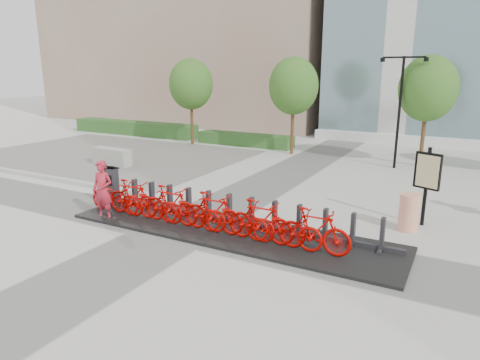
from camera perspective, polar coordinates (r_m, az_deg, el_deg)
The scene contains 26 objects.
ground at distance 12.50m, azimuth -7.37°, elevation -6.30°, with size 120.00×120.00×0.00m, color #B3B1A4.
gravel_patch at distance 23.99m, azimuth -17.13°, elevation 3.23°, with size 14.00×14.00×0.00m, color #4F4C48.
curb at distance 20.82m, azimuth -27.10°, elevation 0.83°, with size 14.00×0.25×0.15m, color #A9A9A4.
hedge_a at distance 31.29m, azimuth -13.92°, elevation 6.75°, with size 10.00×1.40×0.90m, color #1C4315.
hedge_b at distance 25.90m, azimuth 0.66°, elevation 5.43°, with size 6.00×1.20×0.70m, color #1C4315.
tree_0 at distance 26.13m, azimuth -6.56°, elevation 12.56°, with size 2.60×2.60×5.10m.
tree_1 at distance 23.04m, azimuth 7.15°, elevation 12.31°, with size 2.60×2.60×5.10m.
tree_2 at distance 21.53m, azimuth 23.77°, elevation 11.08°, with size 2.60×2.60×5.10m.
streetlamp at distance 20.68m, azimuth 20.59°, elevation 10.02°, with size 2.00×0.20×5.00m.
dock_pad at distance 12.05m, azimuth -1.47°, elevation -6.77°, with size 9.60×2.40×0.08m, color black.
dock_rail_posts at distance 12.26m, azimuth -0.13°, elevation -4.09°, with size 8.02×0.50×0.85m, color #27272B, non-canonical shape.
bike_0 at distance 13.90m, azimuth -16.32°, elevation -2.11°, with size 0.66×1.91×1.00m, color #AB0400.
bike_1 at distance 13.40m, azimuth -14.14°, elevation -2.33°, with size 0.52×1.85×1.11m, color #AB0400.
bike_2 at distance 12.96m, azimuth -11.76°, elevation -3.02°, with size 0.66×1.91×1.00m, color #AB0400.
bike_3 at distance 12.50m, azimuth -9.24°, elevation -3.28°, with size 0.52×1.85×1.11m, color #AB0400.
bike_4 at distance 12.11m, azimuth -6.52°, elevation -4.04°, with size 0.66×1.91×1.00m, color #AB0400.
bike_5 at distance 11.71m, azimuth -3.62°, elevation -4.34°, with size 0.52×1.85×1.11m, color #AB0400.
bike_6 at distance 11.38m, azimuth -0.53°, elevation -5.16°, with size 0.66×1.91×1.00m, color #AB0400.
bike_7 at distance 11.06m, azimuth 2.75°, elevation -5.49°, with size 0.52×1.85×1.11m, color #AB0400.
bike_8 at distance 10.80m, azimuth 6.21°, elevation -6.35°, with size 0.66×1.91×1.00m, color #AB0400.
bike_9 at distance 10.55m, azimuth 9.86°, elevation -6.68°, with size 0.52×1.85×1.11m, color #AB0400.
kiosk at distance 14.61m, azimuth -16.67°, elevation -0.73°, with size 0.46×0.41×1.36m.
worker_red at distance 13.44m, azimuth -17.85°, elevation -1.34°, with size 0.66×0.43×1.82m, color #AE2131.
construction_barrel at distance 12.91m, azimuth 21.60°, elevation -4.05°, with size 0.55×0.55×1.06m, color #D85919.
jersey_barrier at distance 21.25m, azimuth -16.72°, elevation 2.98°, with size 2.09×0.57×0.81m, color #B7B6A5.
map_sign at distance 13.26m, azimuth 23.70°, elevation 0.69°, with size 0.74×0.39×2.31m.
Camera 1 is at (6.92, -9.43, 4.40)m, focal length 32.00 mm.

